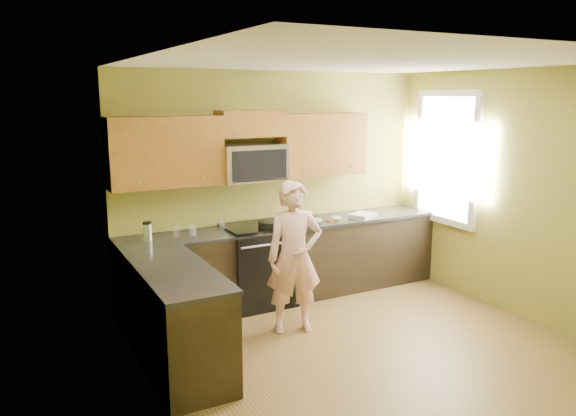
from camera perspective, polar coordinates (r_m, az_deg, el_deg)
floor at (r=5.58m, az=8.33°, el=-14.39°), size 4.00×4.00×0.00m
ceiling at (r=5.03m, az=9.24°, el=14.49°), size 4.00×4.00×0.00m
wall_back at (r=6.82m, az=-1.25°, el=2.43°), size 4.00×0.00×4.00m
wall_front at (r=3.78m, az=27.14°, el=-6.31°), size 4.00×0.00×4.00m
wall_left at (r=4.29m, az=-13.33°, el=-3.33°), size 0.00×4.00×4.00m
wall_right at (r=6.52m, az=23.07°, el=1.07°), size 0.00×4.00×4.00m
cabinet_back_run at (r=6.77m, az=-0.08°, el=-5.56°), size 4.00×0.60×0.88m
cabinet_left_run at (r=5.20m, az=-11.31°, el=-11.16°), size 0.60×1.60×0.88m
countertop_back at (r=6.64m, az=-0.04°, el=-1.78°), size 4.00×0.62×0.04m
countertop_left at (r=5.05m, az=-11.41°, el=-6.32°), size 0.62×1.60×0.04m
stove at (r=6.57m, az=-3.09°, el=-5.79°), size 0.76×0.65×0.95m
microwave at (r=6.46m, az=-3.64°, el=2.79°), size 0.76×0.40×0.42m
upper_cab_left at (r=6.16m, az=-12.21°, el=2.13°), size 1.22×0.33×0.75m
upper_cab_right at (r=6.92m, az=3.36°, el=3.38°), size 1.12×0.33×0.75m
upper_cab_over_mw at (r=6.42m, az=-3.85°, el=8.57°), size 0.76×0.33×0.30m
window at (r=7.27m, az=15.84°, el=4.94°), size 0.06×1.06×1.66m
woman at (r=5.75m, az=0.65°, el=-5.04°), size 0.66×0.52×1.58m
frying_pan at (r=6.38m, az=-1.84°, el=-1.88°), size 0.34×0.52×0.06m
butter_tub at (r=6.66m, az=0.66°, el=-1.56°), size 0.13×0.13×0.09m
toast_slice at (r=6.79m, az=4.50°, el=-1.28°), size 0.11×0.11×0.01m
napkin_a at (r=6.67m, az=3.01°, el=-1.30°), size 0.13×0.14×0.06m
napkin_b at (r=6.79m, az=4.92°, el=-1.06°), size 0.16×0.17×0.07m
dish_towel at (r=7.03m, az=7.60°, el=-0.75°), size 0.37×0.35×0.05m
travel_mug at (r=6.06m, az=-14.08°, el=-3.23°), size 0.10×0.10×0.20m
glass_a at (r=6.15m, az=-11.34°, el=-2.33°), size 0.08×0.08×0.12m
glass_b at (r=6.18m, az=-9.67°, el=-2.20°), size 0.08×0.08×0.12m
glass_c at (r=6.34m, az=-6.73°, el=-1.75°), size 0.08×0.08×0.12m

